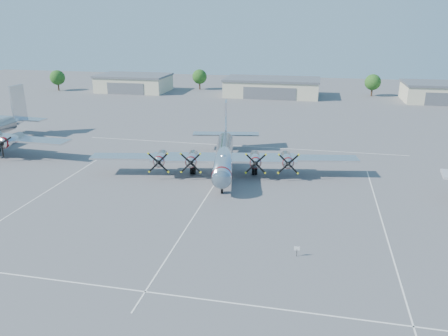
% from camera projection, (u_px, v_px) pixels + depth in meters
% --- Properties ---
extents(ground, '(260.00, 260.00, 0.00)m').
position_uv_depth(ground, '(207.00, 196.00, 58.34)').
color(ground, '#515153').
rests_on(ground, ground).
extents(parking_lines, '(60.00, 50.08, 0.01)m').
position_uv_depth(parking_lines, '(203.00, 201.00, 56.72)').
color(parking_lines, silver).
rests_on(parking_lines, ground).
extents(hangar_west, '(22.60, 14.60, 5.40)m').
position_uv_depth(hangar_west, '(134.00, 83.00, 142.12)').
color(hangar_west, beige).
rests_on(hangar_west, ground).
extents(hangar_center, '(28.60, 14.60, 5.40)m').
position_uv_depth(hangar_center, '(272.00, 87.00, 133.31)').
color(hangar_center, beige).
rests_on(hangar_center, ground).
extents(hangar_east, '(20.60, 14.60, 5.40)m').
position_uv_depth(hangar_east, '(441.00, 92.00, 123.90)').
color(hangar_east, beige).
rests_on(hangar_east, ground).
extents(tree_far_west, '(4.80, 4.80, 6.64)m').
position_uv_depth(tree_far_west, '(57.00, 78.00, 142.86)').
color(tree_far_west, '#382619').
rests_on(tree_far_west, ground).
extents(tree_west, '(4.80, 4.80, 6.64)m').
position_uv_depth(tree_west, '(200.00, 77.00, 145.15)').
color(tree_west, '#382619').
rests_on(tree_west, ground).
extents(tree_east, '(4.80, 4.80, 6.64)m').
position_uv_depth(tree_east, '(373.00, 82.00, 132.53)').
color(tree_east, '#382619').
rests_on(tree_east, ground).
extents(main_bomber_b29, '(44.22, 34.02, 8.85)m').
position_uv_depth(main_bomber_b29, '(224.00, 170.00, 68.32)').
color(main_bomber_b29, silver).
rests_on(main_bomber_b29, ground).
extents(info_placard, '(0.57, 0.08, 1.08)m').
position_uv_depth(info_placard, '(297.00, 250.00, 43.42)').
color(info_placard, black).
rests_on(info_placard, ground).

